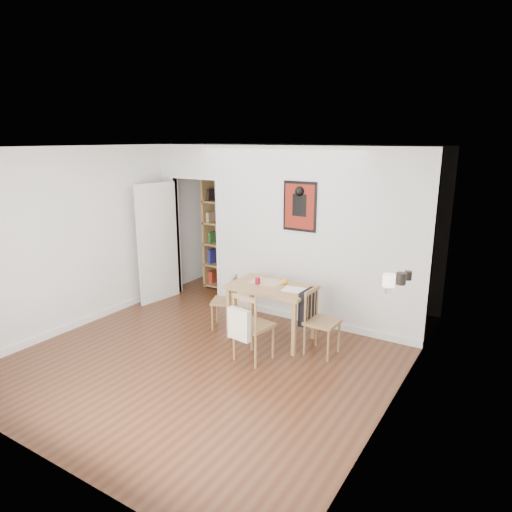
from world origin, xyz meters
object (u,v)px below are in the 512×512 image
Objects in this scene: notebook at (294,290)px; orange_fruit at (285,282)px; chair_left at (224,302)px; red_glass at (258,281)px; mantel_lamp at (389,282)px; ceramic_jar_b at (408,276)px; chair_right at (321,321)px; bookshelf at (227,235)px; dining_table at (271,292)px; fireplace at (397,333)px; ceramic_jar_a at (401,279)px; chair_front at (253,326)px.

orange_fruit is at bearing 147.25° from notebook.
orange_fruit is at bearing 9.27° from chair_left.
mantel_lamp reaches higher than red_glass.
mantel_lamp is 1.94× the size of ceramic_jar_b.
chair_right is 0.41× the size of bookshelf.
dining_table is 1.45× the size of chair_left.
fireplace is at bearing -91.57° from ceramic_jar_b.
ceramic_jar_a is at bearing -13.49° from orange_fruit.
chair_right is at bearing -2.11° from chair_left.
bookshelf reaches higher than ceramic_jar_a.
bookshelf is at bearing 153.35° from fireplace.
orange_fruit is 0.62× the size of ceramic_jar_a.
chair_right is 1.39m from mantel_lamp.
orange_fruit is 1.72m from ceramic_jar_b.
red_glass is at bearing 173.87° from ceramic_jar_a.
orange_fruit is (0.01, 0.81, 0.36)m from chair_front.
chair_left is at bearing -179.71° from notebook.
notebook is at bearing 156.13° from mantel_lamp.
chair_left is 9.57× the size of orange_fruit.
dining_table is at bearing 100.24° from chair_front.
chair_front reaches higher than chair_right.
bookshelf is (-2.54, 1.53, 0.57)m from chair_right.
red_glass is at bearing -3.28° from chair_left.
chair_left is at bearing 166.47° from mantel_lamp.
ceramic_jar_a is (1.64, 0.42, 0.77)m from chair_front.
red_glass is 2.02m from ceramic_jar_b.
orange_fruit is 0.79× the size of ceramic_jar_b.
chair_front is 8.68× the size of ceramic_jar_b.
bookshelf is 1.64× the size of fireplace.
chair_left is at bearing 177.89° from chair_right.
ceramic_jar_b is at bearing -0.22° from red_glass.
ceramic_jar_b is at bearing -0.93° from chair_left.
ceramic_jar_a reaches higher than ceramic_jar_b.
chair_front is 4.46× the size of mantel_lamp.
chair_left is 3.89× the size of mantel_lamp.
chair_right is at bearing -31.01° from bookshelf.
chair_right is at bearing 150.28° from mantel_lamp.
fireplace is at bearing -15.59° from orange_fruit.
ceramic_jar_b reaches higher than dining_table.
bookshelf is at bearing 145.16° from orange_fruit.
mantel_lamp is at bearing -19.52° from dining_table.
bookshelf is at bearing 156.99° from ceramic_jar_b.
mantel_lamp is at bearing -100.49° from fireplace.
ceramic_jar_b is at bearing 0.88° from chair_right.
bookshelf is 19.97× the size of ceramic_jar_b.
chair_right is at bearing 165.81° from fireplace.
red_glass is 2.01m from ceramic_jar_a.
mantel_lamp is at bearing 1.98° from chair_front.
chair_right is at bearing -4.84° from dining_table.
dining_table is 0.90× the size of fireplace.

